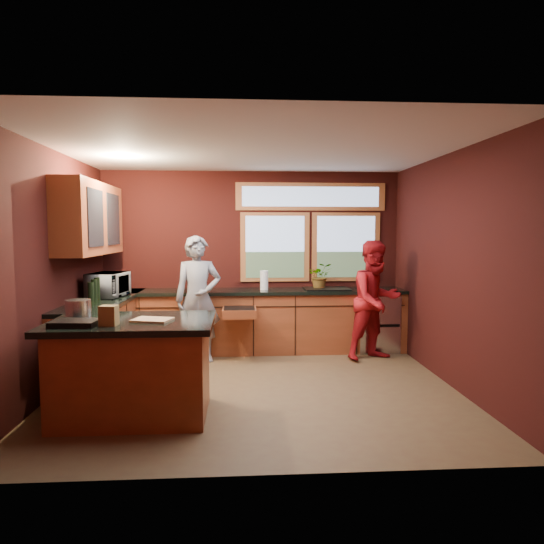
{
  "coord_description": "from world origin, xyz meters",
  "views": [
    {
      "loc": [
        -0.18,
        -5.43,
        1.79
      ],
      "look_at": [
        0.2,
        0.4,
        1.3
      ],
      "focal_mm": 32.0,
      "sensor_mm": 36.0,
      "label": 1
    }
  ],
  "objects": [
    {
      "name": "microwave",
      "position": [
        -1.92,
        1.03,
        1.09
      ],
      "size": [
        0.48,
        0.64,
        0.32
      ],
      "primitive_type": "imported",
      "rotation": [
        0.0,
        0.0,
        1.4
      ],
      "color": "#999999",
      "rests_on": "left_counter"
    },
    {
      "name": "island",
      "position": [
        -1.22,
        -0.77,
        0.48
      ],
      "size": [
        1.55,
        1.05,
        0.95
      ],
      "color": "brown",
      "rests_on": "floor"
    },
    {
      "name": "paper_towel",
      "position": [
        0.17,
        1.7,
        1.07
      ],
      "size": [
        0.12,
        0.12,
        0.28
      ],
      "primitive_type": "cylinder",
      "color": "white",
      "rests_on": "back_counter"
    },
    {
      "name": "cutting_board",
      "position": [
        -1.02,
        -0.82,
        0.95
      ],
      "size": [
        0.4,
        0.33,
        0.02
      ],
      "primitive_type": "cube",
      "rotation": [
        0.0,
        0.0,
        -0.26
      ],
      "color": "tan",
      "rests_on": "island"
    },
    {
      "name": "left_counter",
      "position": [
        -1.95,
        0.85,
        0.47
      ],
      "size": [
        0.64,
        2.3,
        0.93
      ],
      "color": "brown",
      "rests_on": "floor"
    },
    {
      "name": "back_counter",
      "position": [
        0.2,
        1.7,
        0.46
      ],
      "size": [
        4.5,
        0.64,
        0.93
      ],
      "color": "brown",
      "rests_on": "floor"
    },
    {
      "name": "black_tray",
      "position": [
        -1.67,
        -1.02,
        0.97
      ],
      "size": [
        0.42,
        0.31,
        0.05
      ],
      "primitive_type": "cube",
      "rotation": [
        0.0,
        0.0,
        -0.08
      ],
      "color": "black",
      "rests_on": "island"
    },
    {
      "name": "paper_bag",
      "position": [
        -1.37,
        -1.02,
        1.03
      ],
      "size": [
        0.16,
        0.14,
        0.18
      ],
      "primitive_type": "cube",
      "rotation": [
        0.0,
        0.0,
        -0.12
      ],
      "color": "brown",
      "rests_on": "island"
    },
    {
      "name": "stock_pot",
      "position": [
        -1.77,
        -0.62,
        1.03
      ],
      "size": [
        0.24,
        0.24,
        0.18
      ],
      "primitive_type": "cylinder",
      "color": "silver",
      "rests_on": "island"
    },
    {
      "name": "potted_plant",
      "position": [
        1.01,
        1.75,
        1.12
      ],
      "size": [
        0.35,
        0.3,
        0.39
      ],
      "primitive_type": "imported",
      "color": "#999999",
      "rests_on": "back_counter"
    },
    {
      "name": "person_red",
      "position": [
        1.7,
        1.16,
        0.83
      ],
      "size": [
        0.99,
        0.89,
        1.67
      ],
      "primitive_type": "imported",
      "rotation": [
        0.0,
        0.0,
        0.39
      ],
      "color": "#A61318",
      "rests_on": "floor"
    },
    {
      "name": "floor",
      "position": [
        0.0,
        0.0,
        0.0
      ],
      "size": [
        4.5,
        4.5,
        0.0
      ],
      "primitive_type": "plane",
      "color": "brown",
      "rests_on": "ground"
    },
    {
      "name": "person_grey",
      "position": [
        -0.77,
        1.21,
        0.87
      ],
      "size": [
        0.69,
        0.52,
        1.73
      ],
      "primitive_type": "imported",
      "rotation": [
        0.0,
        0.0,
        0.18
      ],
      "color": "slate",
      "rests_on": "floor"
    },
    {
      "name": "room_shell",
      "position": [
        -0.6,
        0.32,
        1.8
      ],
      "size": [
        4.52,
        4.02,
        2.71
      ],
      "color": "black",
      "rests_on": "ground"
    }
  ]
}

